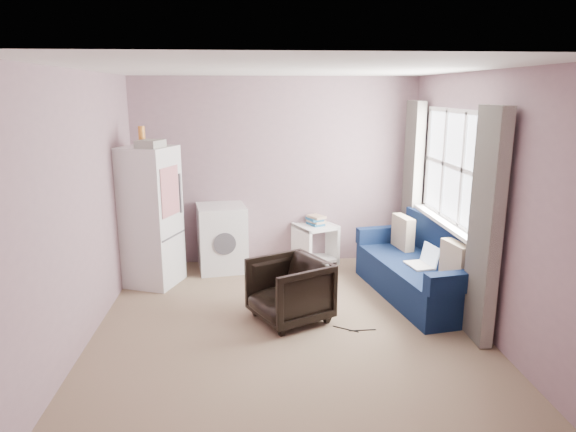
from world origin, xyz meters
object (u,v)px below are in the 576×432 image
object	(u,v)px
armchair	(290,287)
sofa	(426,270)
side_table	(315,241)
fridge	(151,216)
washing_machine	(222,236)

from	to	relation	value
armchair	sofa	distance (m)	1.69
sofa	armchair	bearing A→B (deg)	-171.77
armchair	side_table	distance (m)	1.87
armchair	side_table	size ratio (longest dim) A/B	1.07
fridge	washing_machine	world-z (taller)	fridge
side_table	washing_machine	bearing A→B (deg)	-172.37
armchair	washing_machine	xyz separation A→B (m)	(-0.77, 1.63, 0.09)
fridge	sofa	bearing A→B (deg)	8.99
washing_machine	side_table	xyz separation A→B (m)	(1.26, 0.17, -0.14)
washing_machine	side_table	distance (m)	1.28
armchair	fridge	distance (m)	2.03
armchair	sofa	bearing A→B (deg)	80.94
armchair	washing_machine	world-z (taller)	washing_machine
sofa	side_table	bearing A→B (deg)	121.25
fridge	sofa	distance (m)	3.30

